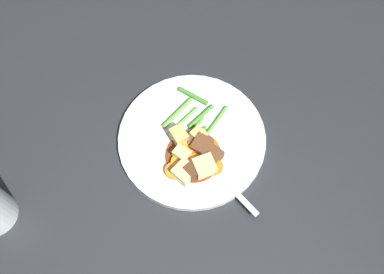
{
  "coord_description": "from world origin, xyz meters",
  "views": [
    {
      "loc": [
        0.32,
        0.06,
        0.69
      ],
      "look_at": [
        0.0,
        0.0,
        0.01
      ],
      "focal_mm": 38.68,
      "sensor_mm": 36.0,
      "label": 1
    }
  ],
  "objects_px": {
    "carrot_slice_0": "(180,163)",
    "potato_chunk_1": "(179,136)",
    "carrot_slice_6": "(195,163)",
    "fork": "(219,176)",
    "carrot_slice_5": "(210,147)",
    "potato_chunk_4": "(199,137)",
    "meat_chunk_3": "(190,140)",
    "carrot_slice_2": "(200,156)",
    "potato_chunk_3": "(185,172)",
    "dinner_plate": "(192,139)",
    "carrot_slice_4": "(174,171)",
    "meat_chunk_2": "(212,156)",
    "potato_chunk_0": "(204,166)",
    "carrot_slice_1": "(188,148)",
    "potato_chunk_2": "(182,154)",
    "meat_chunk_0": "(202,146)",
    "meat_chunk_1": "(193,170)",
    "carrot_slice_3": "(215,167)"
  },
  "relations": [
    {
      "from": "carrot_slice_6",
      "to": "potato_chunk_0",
      "type": "xyz_separation_m",
      "value": [
        0.01,
        0.02,
        0.01
      ]
    },
    {
      "from": "carrot_slice_2",
      "to": "potato_chunk_3",
      "type": "distance_m",
      "value": 0.04
    },
    {
      "from": "potato_chunk_4",
      "to": "potato_chunk_0",
      "type": "bearing_deg",
      "value": 19.34
    },
    {
      "from": "carrot_slice_0",
      "to": "potato_chunk_1",
      "type": "xyz_separation_m",
      "value": [
        -0.05,
        -0.01,
        0.01
      ]
    },
    {
      "from": "carrot_slice_6",
      "to": "fork",
      "type": "bearing_deg",
      "value": 73.13
    },
    {
      "from": "meat_chunk_2",
      "to": "fork",
      "type": "xyz_separation_m",
      "value": [
        0.03,
        0.02,
        -0.01
      ]
    },
    {
      "from": "fork",
      "to": "potato_chunk_4",
      "type": "bearing_deg",
      "value": -143.26
    },
    {
      "from": "carrot_slice_2",
      "to": "carrot_slice_3",
      "type": "relative_size",
      "value": 1.06
    },
    {
      "from": "dinner_plate",
      "to": "potato_chunk_4",
      "type": "xyz_separation_m",
      "value": [
        0.0,
        0.01,
        0.02
      ]
    },
    {
      "from": "carrot_slice_2",
      "to": "fork",
      "type": "xyz_separation_m",
      "value": [
        0.03,
        0.04,
        -0.0
      ]
    },
    {
      "from": "carrot_slice_5",
      "to": "meat_chunk_3",
      "type": "height_order",
      "value": "meat_chunk_3"
    },
    {
      "from": "carrot_slice_2",
      "to": "carrot_slice_1",
      "type": "bearing_deg",
      "value": -114.77
    },
    {
      "from": "carrot_slice_0",
      "to": "carrot_slice_3",
      "type": "distance_m",
      "value": 0.06
    },
    {
      "from": "carrot_slice_6",
      "to": "potato_chunk_1",
      "type": "relative_size",
      "value": 1.01
    },
    {
      "from": "potato_chunk_0",
      "to": "potato_chunk_3",
      "type": "bearing_deg",
      "value": -63.01
    },
    {
      "from": "dinner_plate",
      "to": "fork",
      "type": "relative_size",
      "value": 1.83
    },
    {
      "from": "carrot_slice_1",
      "to": "potato_chunk_2",
      "type": "xyz_separation_m",
      "value": [
        0.02,
        -0.01,
        0.01
      ]
    },
    {
      "from": "carrot_slice_4",
      "to": "meat_chunk_2",
      "type": "bearing_deg",
      "value": 120.99
    },
    {
      "from": "carrot_slice_2",
      "to": "dinner_plate",
      "type": "bearing_deg",
      "value": -149.88
    },
    {
      "from": "carrot_slice_0",
      "to": "carrot_slice_5",
      "type": "height_order",
      "value": "carrot_slice_0"
    },
    {
      "from": "carrot_slice_0",
      "to": "carrot_slice_6",
      "type": "distance_m",
      "value": 0.03
    },
    {
      "from": "meat_chunk_0",
      "to": "carrot_slice_2",
      "type": "bearing_deg",
      "value": -2.39
    },
    {
      "from": "carrot_slice_3",
      "to": "carrot_slice_4",
      "type": "height_order",
      "value": "same"
    },
    {
      "from": "carrot_slice_0",
      "to": "meat_chunk_1",
      "type": "height_order",
      "value": "meat_chunk_1"
    },
    {
      "from": "fork",
      "to": "carrot_slice_1",
      "type": "bearing_deg",
      "value": -122.9
    },
    {
      "from": "carrot_slice_4",
      "to": "potato_chunk_3",
      "type": "xyz_separation_m",
      "value": [
        0.0,
        0.02,
        0.01
      ]
    },
    {
      "from": "meat_chunk_3",
      "to": "meat_chunk_2",
      "type": "bearing_deg",
      "value": 59.57
    },
    {
      "from": "meat_chunk_2",
      "to": "potato_chunk_4",
      "type": "bearing_deg",
      "value": -138.24
    },
    {
      "from": "carrot_slice_3",
      "to": "meat_chunk_0",
      "type": "bearing_deg",
      "value": -138.46
    },
    {
      "from": "carrot_slice_6",
      "to": "meat_chunk_1",
      "type": "bearing_deg",
      "value": -1.56
    },
    {
      "from": "carrot_slice_0",
      "to": "potato_chunk_1",
      "type": "bearing_deg",
      "value": -167.44
    },
    {
      "from": "carrot_slice_1",
      "to": "meat_chunk_3",
      "type": "distance_m",
      "value": 0.02
    },
    {
      "from": "carrot_slice_5",
      "to": "meat_chunk_1",
      "type": "distance_m",
      "value": 0.06
    },
    {
      "from": "carrot_slice_6",
      "to": "potato_chunk_0",
      "type": "distance_m",
      "value": 0.02
    },
    {
      "from": "potato_chunk_0",
      "to": "carrot_slice_1",
      "type": "bearing_deg",
      "value": -133.3
    },
    {
      "from": "meat_chunk_3",
      "to": "potato_chunk_1",
      "type": "bearing_deg",
      "value": -91.46
    },
    {
      "from": "potato_chunk_4",
      "to": "meat_chunk_3",
      "type": "distance_m",
      "value": 0.02
    },
    {
      "from": "dinner_plate",
      "to": "potato_chunk_4",
      "type": "distance_m",
      "value": 0.02
    },
    {
      "from": "carrot_slice_6",
      "to": "meat_chunk_0",
      "type": "xyz_separation_m",
      "value": [
        -0.03,
        0.01,
        0.01
      ]
    },
    {
      "from": "meat_chunk_2",
      "to": "meat_chunk_3",
      "type": "xyz_separation_m",
      "value": [
        -0.03,
        -0.04,
        -0.0
      ]
    },
    {
      "from": "meat_chunk_0",
      "to": "meat_chunk_1",
      "type": "distance_m",
      "value": 0.05
    },
    {
      "from": "carrot_slice_1",
      "to": "carrot_slice_6",
      "type": "height_order",
      "value": "same"
    },
    {
      "from": "carrot_slice_0",
      "to": "carrot_slice_5",
      "type": "xyz_separation_m",
      "value": [
        -0.04,
        0.05,
        -0.0
      ]
    },
    {
      "from": "carrot_slice_3",
      "to": "carrot_slice_4",
      "type": "relative_size",
      "value": 0.92
    },
    {
      "from": "dinner_plate",
      "to": "meat_chunk_3",
      "type": "distance_m",
      "value": 0.02
    },
    {
      "from": "potato_chunk_1",
      "to": "carrot_slice_5",
      "type": "bearing_deg",
      "value": 84.3
    },
    {
      "from": "carrot_slice_0",
      "to": "potato_chunk_4",
      "type": "relative_size",
      "value": 1.22
    },
    {
      "from": "meat_chunk_0",
      "to": "potato_chunk_3",
      "type": "bearing_deg",
      "value": -21.03
    },
    {
      "from": "carrot_slice_4",
      "to": "carrot_slice_6",
      "type": "relative_size",
      "value": 0.95
    },
    {
      "from": "dinner_plate",
      "to": "meat_chunk_1",
      "type": "height_order",
      "value": "meat_chunk_1"
    }
  ]
}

